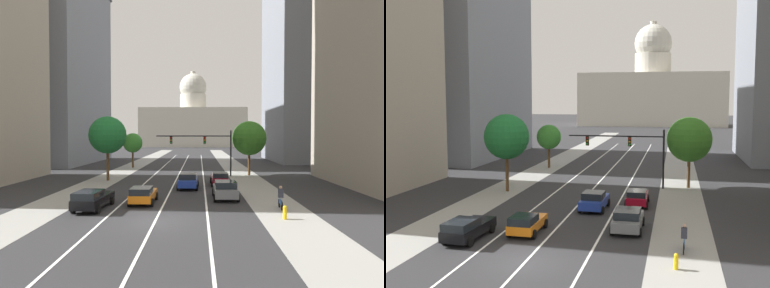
# 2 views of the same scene
# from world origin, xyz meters

# --- Properties ---
(ground_plane) EXTENTS (400.00, 400.00, 0.00)m
(ground_plane) POSITION_xyz_m (0.00, 40.00, 0.00)
(ground_plane) COLOR #2B2B2D
(sidewalk_left) EXTENTS (4.07, 130.00, 0.01)m
(sidewalk_left) POSITION_xyz_m (-8.71, 35.00, 0.01)
(sidewalk_left) COLOR gray
(sidewalk_left) RESTS_ON ground
(sidewalk_right) EXTENTS (4.07, 130.00, 0.01)m
(sidewalk_right) POSITION_xyz_m (8.71, 35.00, 0.01)
(sidewalk_right) COLOR gray
(sidewalk_right) RESTS_ON ground
(lane_stripe_left) EXTENTS (0.16, 90.00, 0.01)m
(lane_stripe_left) POSITION_xyz_m (-3.34, 25.00, 0.01)
(lane_stripe_left) COLOR white
(lane_stripe_left) RESTS_ON ground
(lane_stripe_center) EXTENTS (0.16, 90.00, 0.01)m
(lane_stripe_center) POSITION_xyz_m (0.00, 25.00, 0.01)
(lane_stripe_center) COLOR white
(lane_stripe_center) RESTS_ON ground
(lane_stripe_right) EXTENTS (0.16, 90.00, 0.01)m
(lane_stripe_right) POSITION_xyz_m (3.34, 25.00, 0.01)
(lane_stripe_right) COLOR white
(lane_stripe_right) RESTS_ON ground
(office_tower_far_left) EXTENTS (21.36, 27.22, 37.78)m
(office_tower_far_left) POSITION_xyz_m (-28.31, 45.08, 18.92)
(office_tower_far_left) COLOR gray
(office_tower_far_left) RESTS_ON ground
(capitol_building) EXTENTS (48.21, 22.08, 35.15)m
(capitol_building) POSITION_xyz_m (0.00, 138.12, 11.17)
(capitol_building) COLOR beige
(capitol_building) RESTS_ON ground
(car_gray) EXTENTS (2.12, 4.26, 1.56)m
(car_gray) POSITION_xyz_m (5.01, 7.66, 0.81)
(car_gray) COLOR slate
(car_gray) RESTS_ON ground
(car_orange) EXTENTS (1.93, 4.06, 1.41)m
(car_orange) POSITION_xyz_m (-1.67, 5.53, 0.74)
(car_orange) COLOR orange
(car_orange) RESTS_ON ground
(car_blue) EXTENTS (2.16, 4.24, 1.57)m
(car_blue) POSITION_xyz_m (1.67, 13.18, 0.80)
(car_blue) COLOR #1E389E
(car_blue) RESTS_ON ground
(car_black) EXTENTS (2.16, 4.73, 1.48)m
(car_black) POSITION_xyz_m (-5.02, 3.39, 0.78)
(car_black) COLOR black
(car_black) RESTS_ON ground
(car_crimson) EXTENTS (2.00, 4.23, 1.44)m
(car_crimson) POSITION_xyz_m (5.01, 15.52, 0.75)
(car_crimson) COLOR maroon
(car_crimson) RESTS_ON ground
(traffic_signal_mast) EXTENTS (9.97, 0.39, 6.05)m
(traffic_signal_mast) POSITION_xyz_m (3.62, 23.65, 4.29)
(traffic_signal_mast) COLOR black
(traffic_signal_mast) RESTS_ON ground
(fire_hydrant) EXTENTS (0.26, 0.35, 0.91)m
(fire_hydrant) POSITION_xyz_m (8.32, 0.75, 0.46)
(fire_hydrant) COLOR yellow
(fire_hydrant) RESTS_ON ground
(cyclist) EXTENTS (0.37, 1.70, 1.72)m
(cyclist) POSITION_xyz_m (8.78, 3.81, 0.85)
(cyclist) COLOR black
(cyclist) RESTS_ON ground
(street_tree_mid_right) EXTENTS (4.60, 4.60, 7.32)m
(street_tree_mid_right) POSITION_xyz_m (9.52, 24.52, 5.01)
(street_tree_mid_right) COLOR #51381E
(street_tree_mid_right) RESTS_ON ground
(street_tree_near_left) EXTENTS (3.25, 3.25, 5.75)m
(street_tree_near_left) POSITION_xyz_m (-8.29, 35.12, 4.10)
(street_tree_near_left) COLOR #51381E
(street_tree_near_left) RESTS_ON ground
(street_tree_mid_left) EXTENTS (4.45, 4.45, 7.68)m
(street_tree_mid_left) POSITION_xyz_m (-8.13, 19.02, 5.44)
(street_tree_mid_left) COLOR #51381E
(street_tree_mid_left) RESTS_ON ground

